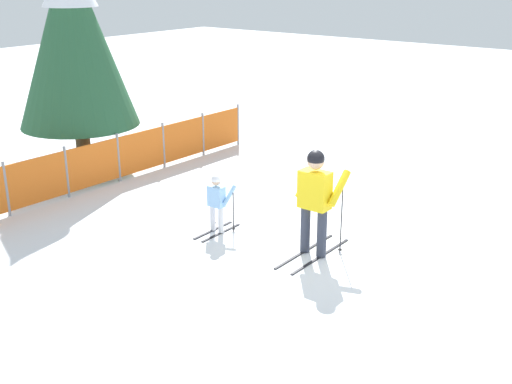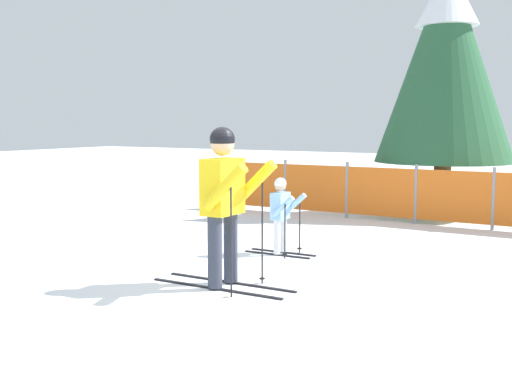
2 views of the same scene
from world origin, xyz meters
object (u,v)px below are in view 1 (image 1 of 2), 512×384
Objects in this scene: skier_adult at (316,193)px; skier_child at (217,199)px; conifer_far at (73,35)px; safety_fence at (118,158)px.

skier_child is at bearing 98.68° from skier_adult.
conifer_far is (0.97, 5.07, 2.49)m from skier_child.
skier_adult is at bearing -95.62° from conifer_far.
skier_child is at bearing -102.99° from safety_fence.
skier_adult is at bearing -81.88° from skier_child.
conifer_far reaches higher than skier_adult.
conifer_far is (0.12, 1.40, 2.58)m from safety_fence.
conifer_far is at bearing 84.90° from safety_fence.
conifer_far reaches higher than safety_fence.
conifer_far is (0.69, 6.97, 2.04)m from skier_adult.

